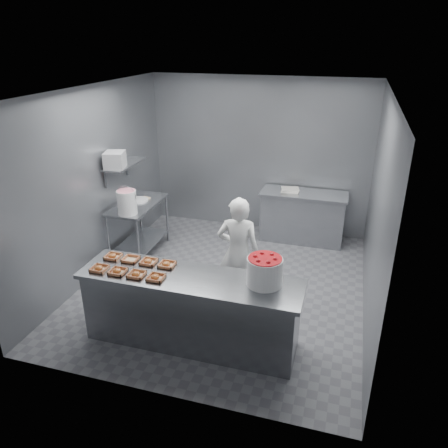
{
  "coord_description": "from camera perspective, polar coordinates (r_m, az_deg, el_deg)",
  "views": [
    {
      "loc": [
        1.6,
        -5.37,
        3.44
      ],
      "look_at": [
        0.06,
        -0.2,
        1.08
      ],
      "focal_mm": 35.0,
      "sensor_mm": 36.0,
      "label": 1
    }
  ],
  "objects": [
    {
      "name": "worker",
      "position": [
        5.82,
        1.86,
        -3.71
      ],
      "size": [
        0.6,
        0.43,
        1.55
      ],
      "primitive_type": "imported",
      "rotation": [
        0.0,
        0.0,
        3.24
      ],
      "color": "white",
      "rests_on": "ground"
    },
    {
      "name": "tray_0",
      "position": [
        5.33,
        -15.98,
        -5.59
      ],
      "size": [
        0.19,
        0.18,
        0.06
      ],
      "color": "tan",
      "rests_on": "service_counter"
    },
    {
      "name": "floor",
      "position": [
        6.58,
        -0.04,
        -7.94
      ],
      "size": [
        4.5,
        4.5,
        0.0
      ],
      "primitive_type": "plane",
      "color": "#4C4C51",
      "rests_on": "ground"
    },
    {
      "name": "wall_back",
      "position": [
        8.05,
        4.58,
        8.85
      ],
      "size": [
        4.0,
        0.04,
        2.8
      ],
      "primitive_type": "cube",
      "color": "slate",
      "rests_on": "ground"
    },
    {
      "name": "wall_right",
      "position": [
        5.76,
        19.39,
        1.45
      ],
      "size": [
        0.04,
        4.5,
        2.8
      ],
      "primitive_type": "cube",
      "color": "slate",
      "rests_on": "ground"
    },
    {
      "name": "tray_7",
      "position": [
        5.26,
        -7.48,
        -5.25
      ],
      "size": [
        0.19,
        0.18,
        0.06
      ],
      "color": "tan",
      "rests_on": "service_counter"
    },
    {
      "name": "tray_3",
      "position": [
        5.01,
        -8.92,
        -6.9
      ],
      "size": [
        0.19,
        0.18,
        0.06
      ],
      "color": "tan",
      "rests_on": "service_counter"
    },
    {
      "name": "tray_2",
      "position": [
        5.11,
        -11.37,
        -6.46
      ],
      "size": [
        0.19,
        0.18,
        0.06
      ],
      "color": "tan",
      "rests_on": "service_counter"
    },
    {
      "name": "wall_shelf",
      "position": [
        7.14,
        -12.9,
        7.65
      ],
      "size": [
        0.35,
        0.9,
        0.03
      ],
      "primitive_type": "cube",
      "color": "slate",
      "rests_on": "wall_left"
    },
    {
      "name": "tray_4",
      "position": [
        5.56,
        -14.31,
        -4.11
      ],
      "size": [
        0.19,
        0.18,
        0.06
      ],
      "color": "tan",
      "rests_on": "service_counter"
    },
    {
      "name": "tray_1",
      "position": [
        5.22,
        -13.73,
        -6.02
      ],
      "size": [
        0.19,
        0.18,
        0.06
      ],
      "color": "tan",
      "rests_on": "service_counter"
    },
    {
      "name": "appliance",
      "position": [
        6.88,
        -14.07,
        8.13
      ],
      "size": [
        0.37,
        0.39,
        0.25
      ],
      "primitive_type": "cube",
      "rotation": [
        0.0,
        0.0,
        0.27
      ],
      "color": "gray",
      "rests_on": "wall_shelf"
    },
    {
      "name": "strawberry_tub",
      "position": [
        4.81,
        5.32,
        -6.04
      ],
      "size": [
        0.39,
        0.39,
        0.33
      ],
      "color": "silver",
      "rests_on": "service_counter"
    },
    {
      "name": "wall_left",
      "position": [
        6.78,
        -16.53,
        5.09
      ],
      "size": [
        0.04,
        4.5,
        2.8
      ],
      "primitive_type": "cube",
      "color": "slate",
      "rests_on": "ground"
    },
    {
      "name": "ceiling",
      "position": [
        5.64,
        -0.05,
        17.07
      ],
      "size": [
        4.5,
        4.5,
        0.0
      ],
      "primitive_type": "plane",
      "rotation": [
        3.14,
        0.0,
        0.0
      ],
      "color": "white",
      "rests_on": "wall_back"
    },
    {
      "name": "prep_table",
      "position": [
        7.37,
        -11.07,
        0.41
      ],
      "size": [
        0.6,
        1.2,
        0.9
      ],
      "color": "slate",
      "rests_on": "ground"
    },
    {
      "name": "service_counter",
      "position": [
        5.26,
        -4.32,
        -11.09
      ],
      "size": [
        2.6,
        0.7,
        0.9
      ],
      "color": "slate",
      "rests_on": "ground"
    },
    {
      "name": "tray_5",
      "position": [
        5.45,
        -12.09,
        -4.51
      ],
      "size": [
        0.19,
        0.18,
        0.04
      ],
      "color": "tan",
      "rests_on": "service_counter"
    },
    {
      "name": "rag",
      "position": [
        7.44,
        -10.29,
        3.33
      ],
      "size": [
        0.17,
        0.16,
        0.02
      ],
      "primitive_type": "cube",
      "rotation": [
        0.0,
        0.0,
        -0.28
      ],
      "color": "#CCB28C",
      "rests_on": "prep_table"
    },
    {
      "name": "tray_6",
      "position": [
        5.35,
        -9.84,
        -4.86
      ],
      "size": [
        0.19,
        0.18,
        0.06
      ],
      "color": "tan",
      "rests_on": "service_counter"
    },
    {
      "name": "glaze_bucket",
      "position": [
        6.8,
        -12.57,
        2.85
      ],
      "size": [
        0.31,
        0.29,
        0.45
      ],
      "color": "silver",
      "rests_on": "prep_table"
    },
    {
      "name": "paper_stack",
      "position": [
        7.75,
        8.64,
        4.43
      ],
      "size": [
        0.32,
        0.24,
        0.06
      ],
      "primitive_type": "cube",
      "rotation": [
        0.0,
        0.0,
        0.08
      ],
      "color": "silver",
      "rests_on": "back_counter"
    },
    {
      "name": "back_counter",
      "position": [
        7.89,
        10.21,
        0.97
      ],
      "size": [
        1.5,
        0.6,
        0.9
      ],
      "color": "slate",
      "rests_on": "ground"
    },
    {
      "name": "bucket_lid",
      "position": [
        7.37,
        -11.16,
        3.08
      ],
      "size": [
        0.4,
        0.4,
        0.03
      ],
      "primitive_type": "cylinder",
      "rotation": [
        0.0,
        0.0,
        0.24
      ],
      "color": "silver",
      "rests_on": "prep_table"
    }
  ]
}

